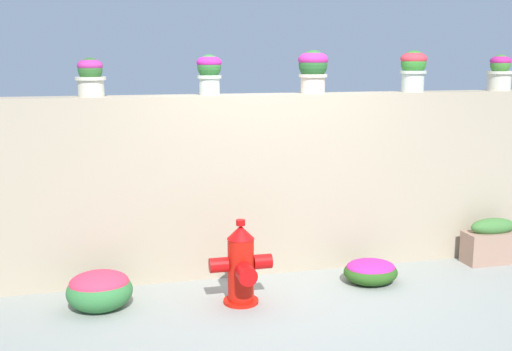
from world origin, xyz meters
The scene contains 11 objects.
ground_plane centered at (0.00, 0.00, 0.00)m, with size 24.00×24.00×0.00m, color gray.
stone_wall centered at (0.00, 1.05, 0.91)m, with size 6.15×0.35×1.82m, color tan.
potted_plant_1 centered at (-1.66, 1.05, 2.02)m, with size 0.28×0.28×0.36m.
potted_plant_2 centered at (-0.55, 1.05, 2.05)m, with size 0.24×0.24×0.39m.
potted_plant_3 centered at (0.51, 1.06, 2.07)m, with size 0.31×0.31×0.43m.
potted_plant_4 centered at (1.63, 1.06, 2.07)m, with size 0.28×0.28×0.43m.
potted_plant_5 centered at (2.66, 1.05, 2.03)m, with size 0.29×0.29×0.39m.
fire_hydrant centered at (-0.43, 0.19, 0.35)m, with size 0.56×0.46×0.77m.
flower_bush_left centered at (-1.67, 0.38, 0.18)m, with size 0.58×0.52×0.35m.
flower_bush_right centered at (0.92, 0.40, 0.12)m, with size 0.53×0.48×0.23m.
planter_box centered at (2.43, 0.65, 0.23)m, with size 0.61×0.26×0.49m.
Camera 1 is at (-1.62, -5.05, 2.19)m, focal length 44.28 mm.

